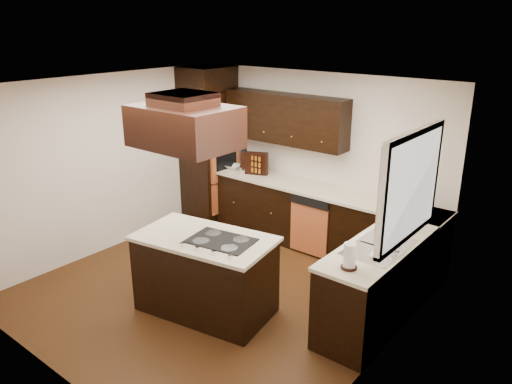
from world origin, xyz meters
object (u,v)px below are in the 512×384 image
at_px(oven_column, 209,156).
at_px(range_hood, 184,127).
at_px(island, 205,276).
at_px(spice_rack, 255,163).

relative_size(oven_column, range_hood, 2.02).
height_order(island, range_hood, range_hood).
height_order(oven_column, range_hood, range_hood).
bearing_deg(oven_column, spice_rack, 3.56).
xyz_separation_m(range_hood, spice_rack, (-0.96, 2.31, -1.07)).
bearing_deg(island, oven_column, 123.00).
bearing_deg(spice_rack, range_hood, -90.31).
distance_m(island, range_hood, 1.73).
bearing_deg(range_hood, spice_rack, 112.63).
relative_size(oven_column, spice_rack, 5.12).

